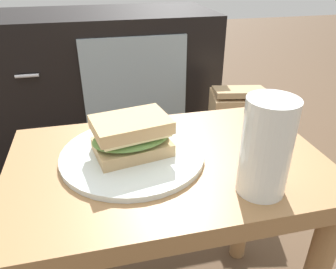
% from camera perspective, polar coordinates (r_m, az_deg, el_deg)
% --- Properties ---
extents(side_table, '(0.56, 0.36, 0.46)m').
position_cam_1_polar(side_table, '(0.64, -0.03, -11.17)').
color(side_table, olive).
rests_on(side_table, ground).
extents(tv_cabinet, '(0.96, 0.46, 0.58)m').
position_cam_1_polar(tv_cabinet, '(1.51, -11.35, 9.20)').
color(tv_cabinet, black).
rests_on(tv_cabinet, ground).
extents(plate, '(0.26, 0.26, 0.01)m').
position_cam_1_polar(plate, '(0.59, -6.16, -3.43)').
color(plate, silver).
rests_on(plate, side_table).
extents(sandwich_front, '(0.15, 0.12, 0.07)m').
position_cam_1_polar(sandwich_front, '(0.57, -6.35, -0.22)').
color(sandwich_front, tan).
rests_on(sandwich_front, plate).
extents(beer_glass, '(0.07, 0.07, 0.15)m').
position_cam_1_polar(beer_glass, '(0.49, 16.65, -2.54)').
color(beer_glass, silver).
rests_on(beer_glass, side_table).
extents(paper_bag, '(0.22, 0.19, 0.37)m').
position_cam_1_polar(paper_bag, '(1.27, 11.62, 0.01)').
color(paper_bag, tan).
rests_on(paper_bag, ground).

